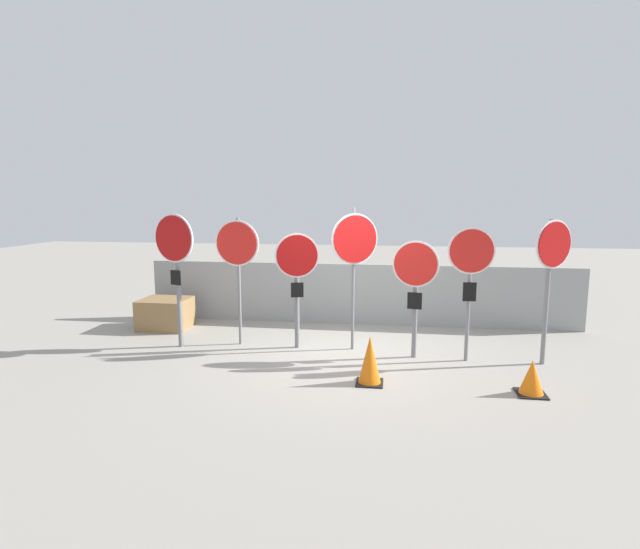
{
  "coord_description": "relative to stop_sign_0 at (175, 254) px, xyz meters",
  "views": [
    {
      "loc": [
        0.65,
        -8.2,
        2.63
      ],
      "look_at": [
        -0.52,
        0.0,
        1.36
      ],
      "focal_mm": 28.0,
      "sensor_mm": 36.0,
      "label": 1
    }
  ],
  "objects": [
    {
      "name": "ground_plane",
      "position": [
        3.05,
        0.03,
        -1.67
      ],
      "size": [
        40.0,
        40.0,
        0.0
      ],
      "primitive_type": "plane",
      "color": "gray"
    },
    {
      "name": "stop_sign_1",
      "position": [
        1.02,
        0.3,
        0.05
      ],
      "size": [
        0.81,
        0.14,
        2.29
      ],
      "rotation": [
        0.0,
        0.0,
        -0.09
      ],
      "color": "slate",
      "rests_on": "ground"
    },
    {
      "name": "stop_sign_4",
      "position": [
        4.12,
        -0.03,
        -0.31
      ],
      "size": [
        0.75,
        0.21,
        1.96
      ],
      "rotation": [
        0.0,
        0.0,
        -0.2
      ],
      "color": "slate",
      "rests_on": "ground"
    },
    {
      "name": "stop_sign_3",
      "position": [
        3.1,
        0.29,
        0.16
      ],
      "size": [
        0.75,
        0.48,
        2.48
      ],
      "rotation": [
        0.0,
        0.0,
        0.55
      ],
      "color": "slate",
      "rests_on": "ground"
    },
    {
      "name": "traffic_cone_1",
      "position": [
        3.45,
        -1.29,
        -1.32
      ],
      "size": [
        0.39,
        0.39,
        0.7
      ],
      "color": "black",
      "rests_on": "ground"
    },
    {
      "name": "stop_sign_0",
      "position": [
        0.0,
        0.0,
        0.0
      ],
      "size": [
        0.81,
        0.3,
        2.37
      ],
      "rotation": [
        0.0,
        0.0,
        -0.32
      ],
      "color": "slate",
      "rests_on": "ground"
    },
    {
      "name": "stop_sign_5",
      "position": [
        4.97,
        -0.09,
        -0.07
      ],
      "size": [
        0.74,
        0.14,
        2.18
      ],
      "rotation": [
        0.0,
        0.0,
        0.06
      ],
      "color": "slate",
      "rests_on": "ground"
    },
    {
      "name": "storage_crate",
      "position": [
        -0.82,
        1.22,
        -1.36
      ],
      "size": [
        0.94,
        0.84,
        0.61
      ],
      "color": "olive",
      "rests_on": "ground"
    },
    {
      "name": "traffic_cone_0",
      "position": [
        5.63,
        -1.39,
        -1.43
      ],
      "size": [
        0.39,
        0.39,
        0.48
      ],
      "color": "black",
      "rests_on": "ground"
    },
    {
      "name": "stop_sign_6",
      "position": [
        6.18,
        -0.08,
        0.01
      ],
      "size": [
        0.64,
        0.45,
        2.31
      ],
      "rotation": [
        0.0,
        0.0,
        0.6
      ],
      "color": "slate",
      "rests_on": "ground"
    },
    {
      "name": "fence_back",
      "position": [
        3.05,
        2.15,
        -1.03
      ],
      "size": [
        9.03,
        0.12,
        1.27
      ],
      "color": "gray",
      "rests_on": "ground"
    },
    {
      "name": "stop_sign_2",
      "position": [
        2.11,
        0.24,
        -0.25
      ],
      "size": [
        0.75,
        0.25,
        2.04
      ],
      "rotation": [
        0.0,
        0.0,
        0.29
      ],
      "color": "slate",
      "rests_on": "ground"
    }
  ]
}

